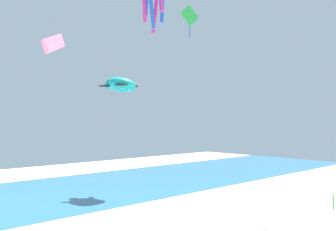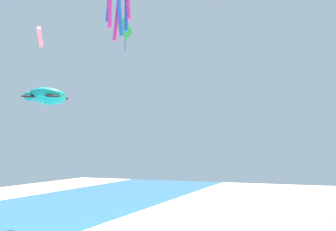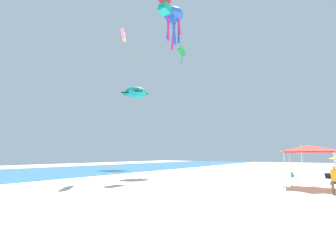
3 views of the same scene
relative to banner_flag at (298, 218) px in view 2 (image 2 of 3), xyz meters
name	(u,v)px [view 2 (image 2 of 3)]	position (x,y,z in m)	size (l,w,h in m)	color
banner_flag	(298,218)	(0.00, 0.00, 0.00)	(0.36, 0.06, 3.43)	silver
kite_parafoil_pink	(40,36)	(-14.82, 13.18, 11.98)	(2.73, 2.28, 2.01)	pink
kite_diamond_green	(125,30)	(4.07, 17.89, 18.62)	(2.62, 0.53, 3.77)	green
kite_turtle_teal	(46,96)	(-1.36, 23.95, 10.78)	(4.37, 4.93, 2.20)	teal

